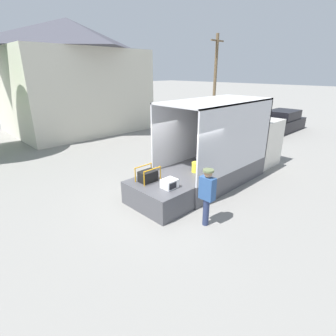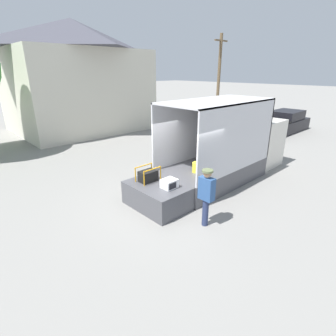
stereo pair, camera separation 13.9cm
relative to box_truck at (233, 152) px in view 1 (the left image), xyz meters
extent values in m
plane|color=gray|center=(-3.72, 0.00, -0.93)|extent=(160.00, 160.00, 0.00)
cube|color=silver|center=(1.75, 0.00, 0.14)|extent=(1.84, 1.97, 2.14)
cube|color=#4C4C51|center=(-1.44, 0.00, -0.54)|extent=(4.56, 2.14, 0.78)
cube|color=silver|center=(-1.44, 1.04, 1.07)|extent=(4.56, 0.06, 2.44)
cube|color=silver|center=(-1.44, -1.04, 1.07)|extent=(4.56, 0.06, 2.44)
cube|color=silver|center=(0.80, 0.00, 1.07)|extent=(0.06, 2.14, 2.44)
cube|color=silver|center=(-1.44, 0.00, 2.26)|extent=(4.56, 2.14, 0.06)
cylinder|color=yellow|center=(-2.67, -0.14, 0.03)|extent=(0.30, 0.30, 0.37)
cube|color=#2D7F33|center=(-0.46, -0.25, -0.01)|extent=(0.44, 0.32, 0.28)
cube|color=#4C4C51|center=(-4.43, 0.00, -0.54)|extent=(1.41, 2.04, 0.78)
cube|color=white|center=(-4.31, -0.44, -0.01)|extent=(0.46, 0.40, 0.28)
cube|color=black|center=(-4.35, -0.65, -0.01)|extent=(0.29, 0.01, 0.19)
cube|color=black|center=(-4.45, 0.43, 0.03)|extent=(0.58, 0.39, 0.36)
cylinder|color=slate|center=(-4.21, 0.43, 0.04)|extent=(0.22, 0.22, 0.22)
cylinder|color=orange|center=(-4.79, 0.20, 0.10)|extent=(0.04, 0.04, 0.50)
cylinder|color=orange|center=(-4.10, 0.20, 0.10)|extent=(0.04, 0.04, 0.50)
cylinder|color=orange|center=(-4.79, 0.65, 0.10)|extent=(0.04, 0.04, 0.50)
cylinder|color=orange|center=(-4.10, 0.65, 0.10)|extent=(0.04, 0.04, 0.50)
cylinder|color=orange|center=(-4.45, 0.20, 0.33)|extent=(0.69, 0.04, 0.04)
cylinder|color=orange|center=(-4.45, 0.65, 0.33)|extent=(0.69, 0.04, 0.04)
cylinder|color=navy|center=(-4.16, -1.80, -0.52)|extent=(0.18, 0.18, 0.83)
cube|color=#2D5189|center=(-4.16, -1.80, 0.23)|extent=(0.24, 0.44, 0.66)
sphere|color=tan|center=(-4.16, -1.80, 0.67)|extent=(0.23, 0.23, 0.23)
cylinder|color=#606B47|center=(-4.16, -1.80, 0.76)|extent=(0.31, 0.31, 0.06)
cube|color=black|center=(9.38, 2.19, -0.51)|extent=(5.53, 1.90, 0.84)
cube|color=black|center=(10.04, 2.19, 0.23)|extent=(2.43, 1.75, 0.64)
cube|color=black|center=(7.72, 2.19, -0.03)|extent=(2.21, 1.82, 0.12)
cube|color=beige|center=(-0.55, 13.28, 1.86)|extent=(8.74, 7.50, 5.59)
pyramid|color=#42424C|center=(-0.55, 13.28, 5.64)|extent=(9.18, 7.88, 1.96)
cylinder|color=brown|center=(11.76, 9.74, 2.73)|extent=(0.28, 0.28, 7.32)
cube|color=brown|center=(11.76, 9.74, 5.79)|extent=(1.80, 0.14, 0.12)
camera|label=1|loc=(-9.56, -5.77, 3.31)|focal=28.00mm
camera|label=2|loc=(-9.46, -5.86, 3.31)|focal=28.00mm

